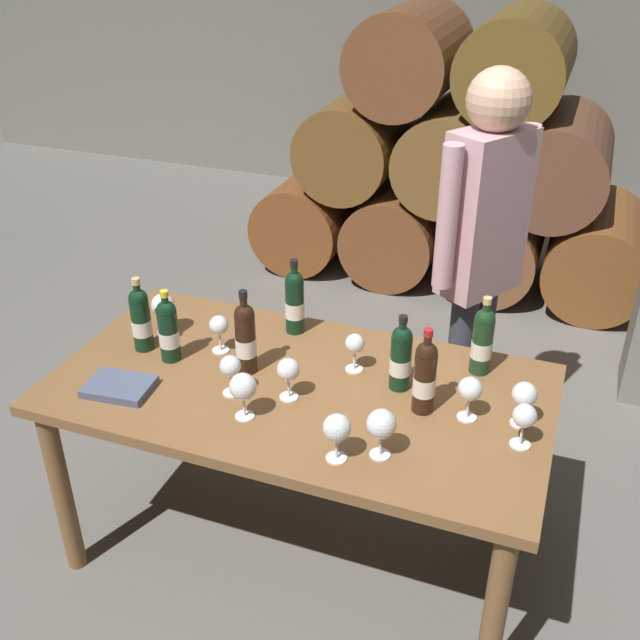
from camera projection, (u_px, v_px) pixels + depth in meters
ground_plane at (302, 544)px, 2.91m from camera, size 14.00×14.00×0.00m
cellar_back_wall at (504, 22)px, 5.64m from camera, size 10.00×0.24×2.80m
barrel_stack at (453, 170)px, 4.67m from camera, size 2.49×0.90×1.69m
dining_table at (300, 406)px, 2.58m from camera, size 1.70×0.90×0.76m
wine_bottle_0 at (141, 319)px, 2.68m from camera, size 0.07×0.07×0.29m
wine_bottle_1 at (245, 337)px, 2.55m from camera, size 0.07×0.07×0.32m
wine_bottle_2 at (295, 301)px, 2.79m from camera, size 0.07×0.07×0.30m
wine_bottle_3 at (425, 376)px, 2.35m from camera, size 0.07×0.07×0.30m
wine_bottle_4 at (168, 330)px, 2.62m from camera, size 0.07×0.07×0.28m
wine_bottle_5 at (482, 340)px, 2.55m from camera, size 0.07×0.07×0.29m
wine_bottle_6 at (401, 357)px, 2.47m from camera, size 0.07×0.07×0.28m
wine_glass_0 at (337, 429)px, 2.14m from camera, size 0.08×0.08×0.16m
wine_glass_1 at (524, 417)px, 2.20m from camera, size 0.07×0.07×0.15m
wine_glass_2 at (163, 306)px, 2.79m from camera, size 0.09×0.09×0.16m
wine_glass_3 at (355, 345)px, 2.57m from camera, size 0.07×0.07×0.14m
wine_glass_4 at (288, 371)px, 2.42m from camera, size 0.08×0.08×0.15m
wine_glass_5 at (470, 390)px, 2.32m from camera, size 0.08×0.08×0.15m
wine_glass_6 at (243, 388)px, 2.32m from camera, size 0.09×0.09×0.16m
wine_glass_7 at (219, 327)px, 2.68m from camera, size 0.07×0.07×0.15m
wine_glass_8 at (381, 425)px, 2.16m from camera, size 0.09×0.09×0.16m
wine_glass_9 at (230, 367)px, 2.44m from camera, size 0.07×0.07×0.15m
wine_glass_10 at (524, 396)px, 2.29m from camera, size 0.08×0.08×0.15m
tasting_notebook at (119, 387)px, 2.50m from camera, size 0.23×0.18×0.03m
sommelier_presenting at (482, 245)px, 2.86m from camera, size 0.32×0.43×1.72m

